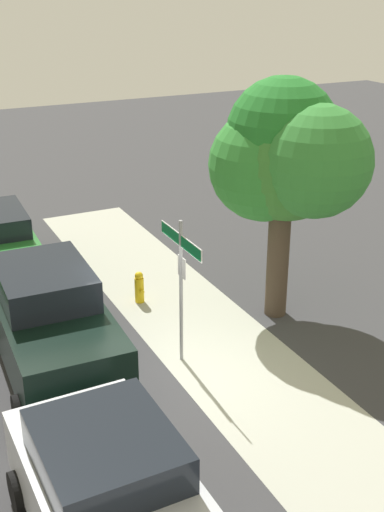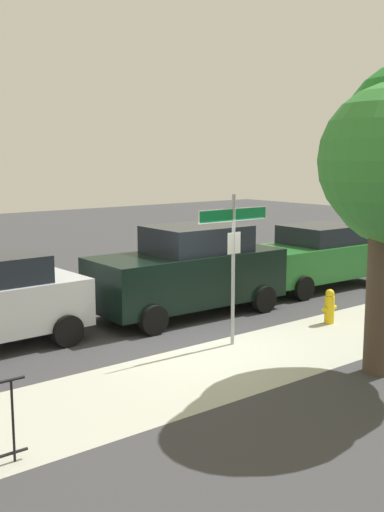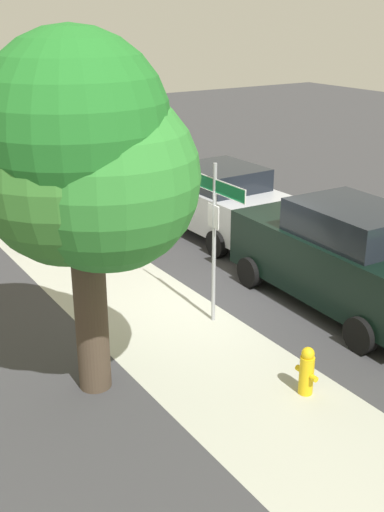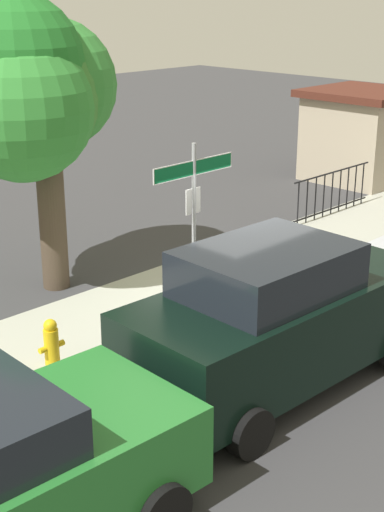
{
  "view_description": "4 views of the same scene",
  "coord_description": "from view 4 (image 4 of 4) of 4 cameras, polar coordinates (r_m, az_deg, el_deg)",
  "views": [
    {
      "loc": [
        9.9,
        -4.45,
        7.11
      ],
      "look_at": [
        -0.99,
        0.91,
        1.96
      ],
      "focal_mm": 46.02,
      "sensor_mm": 36.0,
      "label": 1
    },
    {
      "loc": [
        7.71,
        9.23,
        3.71
      ],
      "look_at": [
        0.26,
        -0.01,
        1.8
      ],
      "focal_mm": 43.77,
      "sensor_mm": 36.0,
      "label": 2
    },
    {
      "loc": [
        -9.08,
        6.43,
        5.4
      ],
      "look_at": [
        -0.22,
        0.73,
        1.28
      ],
      "focal_mm": 44.06,
      "sensor_mm": 36.0,
      "label": 3
    },
    {
      "loc": [
        -8.74,
        -7.82,
        5.32
      ],
      "look_at": [
        -0.8,
        0.08,
        1.27
      ],
      "focal_mm": 52.78,
      "sensor_mm": 36.0,
      "label": 4
    }
  ],
  "objects": [
    {
      "name": "ground_plane",
      "position": [
        12.88,
        2.79,
        -4.56
      ],
      "size": [
        60.0,
        60.0,
        0.0
      ],
      "primitive_type": "plane",
      "color": "#38383A"
    },
    {
      "name": "sidewalk_strip",
      "position": [
        15.06,
        4.24,
        -0.86
      ],
      "size": [
        24.0,
        2.6,
        0.0
      ],
      "primitive_type": "cube",
      "color": "#AAAB9C",
      "rests_on": "ground_plane"
    },
    {
      "name": "street_sign",
      "position": [
        12.12,
        0.14,
        4.41
      ],
      "size": [
        1.75,
        0.07,
        2.98
      ],
      "color": "#9EA0A5",
      "rests_on": "ground_plane"
    },
    {
      "name": "shade_tree",
      "position": [
        13.46,
        -12.34,
        12.12
      ],
      "size": [
        3.45,
        3.0,
        5.28
      ],
      "color": "#483A2D",
      "rests_on": "ground_plane"
    },
    {
      "name": "car_black",
      "position": [
        10.4,
        6.44,
        -4.57
      ],
      "size": [
        4.71,
        2.22,
        2.09
      ],
      "rotation": [
        0.0,
        0.0,
        -0.03
      ],
      "color": "black",
      "rests_on": "ground_plane"
    },
    {
      "name": "iron_fence",
      "position": [
        18.72,
        10.56,
        4.79
      ],
      "size": [
        3.03,
        0.04,
        1.07
      ],
      "color": "black",
      "rests_on": "ground_plane"
    },
    {
      "name": "utility_shed",
      "position": [
        22.23,
        12.73,
        9.0
      ],
      "size": [
        2.96,
        2.91,
        2.56
      ],
      "color": "tan",
      "rests_on": "ground_plane"
    },
    {
      "name": "fire_hydrant",
      "position": [
        11.23,
        -10.61,
        -6.58
      ],
      "size": [
        0.42,
        0.22,
        0.78
      ],
      "color": "yellow",
      "rests_on": "ground_plane"
    }
  ]
}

